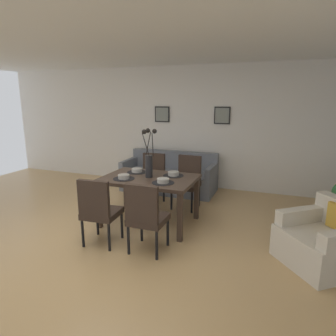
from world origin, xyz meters
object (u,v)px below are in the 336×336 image
object	(u,v)px
dining_chair_near_right	(152,176)
dining_chair_far_right	(187,179)
bowl_near_left	(124,176)
framed_picture_center	(222,115)
armchair	(325,241)
framed_picture_left	(162,114)
sofa	(170,177)
bowl_far_right	(173,173)
dining_table	(149,183)
dining_chair_far_left	(146,215)
bowl_near_right	(137,170)
dining_chair_near_left	(99,209)
bowl_far_left	(163,180)
centerpiece_vase	(149,159)

from	to	relation	value
dining_chair_near_right	dining_chair_far_right	world-z (taller)	same
bowl_near_left	framed_picture_center	distance (m)	2.74
armchair	framed_picture_left	world-z (taller)	framed_picture_left
sofa	framed_picture_left	distance (m)	1.43
bowl_far_right	framed_picture_center	world-z (taller)	framed_picture_center
dining_table	dining_chair_near_right	world-z (taller)	dining_chair_near_right
dining_chair_far_left	bowl_near_right	distance (m)	1.29
dining_chair_near_left	framed_picture_center	size ratio (longest dim) A/B	2.59
armchair	sofa	bearing A→B (deg)	142.17
bowl_far_left	bowl_far_right	distance (m)	0.43
dining_table	framed_picture_left	distance (m)	2.49
centerpiece_vase	bowl_near_left	size ratio (longest dim) A/B	4.32
bowl_near_left	bowl_far_left	bearing A→B (deg)	0.00
dining_chair_far_right	centerpiece_vase	world-z (taller)	centerpiece_vase
dining_chair_near_right	armchair	world-z (taller)	dining_chair_near_right
bowl_near_right	sofa	world-z (taller)	bowl_near_right
dining_table	dining_chair_near_left	bearing A→B (deg)	-109.37
dining_chair_near_left	dining_chair_near_right	world-z (taller)	same
armchair	centerpiece_vase	bearing A→B (deg)	171.22
dining_chair_far_left	bowl_far_right	distance (m)	1.12
sofa	framed_picture_center	world-z (taller)	framed_picture_center
dining_table	bowl_far_right	bearing A→B (deg)	34.60
bowl_near_right	framed_picture_left	size ratio (longest dim) A/B	0.50
framed_picture_left	centerpiece_vase	bearing A→B (deg)	-73.16
dining_chair_far_right	armchair	distance (m)	2.43
dining_table	dining_chair_far_left	distance (m)	0.94
bowl_near_right	framed_picture_center	bearing A→B (deg)	63.76
dining_table	bowl_near_left	world-z (taller)	bowl_near_left
bowl_near_left	sofa	size ratio (longest dim) A/B	0.09
dining_chair_near_right	dining_chair_far_left	bearing A→B (deg)	-68.73
centerpiece_vase	bowl_far_left	distance (m)	0.45
dining_chair_near_left	framed_picture_left	distance (m)	3.30
dining_chair_far_right	bowl_far_left	size ratio (longest dim) A/B	5.41
dining_table	dining_chair_far_left	world-z (taller)	dining_chair_far_left
centerpiece_vase	armchair	xyz separation A→B (m)	(2.39, -0.37, -0.74)
dining_table	centerpiece_vase	distance (m)	0.37
dining_chair_near_right	bowl_near_left	distance (m)	1.12
armchair	dining_table	bearing A→B (deg)	171.25
dining_chair_near_left	bowl_near_right	distance (m)	1.15
bowl_near_right	sofa	xyz separation A→B (m)	(0.01, 1.51, -0.50)
dining_chair_far_left	framed_picture_left	bearing A→B (deg)	108.15
centerpiece_vase	framed_picture_left	bearing A→B (deg)	106.84
bowl_far_right	armchair	bearing A→B (deg)	-15.73
dining_chair_near_right	dining_chair_far_left	xyz separation A→B (m)	(0.68, -1.74, 0.00)
centerpiece_vase	framed_picture_left	distance (m)	2.37
dining_chair_far_right	bowl_near_right	distance (m)	0.98
bowl_near_right	bowl_far_left	size ratio (longest dim) A/B	1.00
framed_picture_left	bowl_near_right	bearing A→B (deg)	-79.96
dining_table	dining_chair_near_right	bearing A→B (deg)	111.05
dining_chair_near_right	centerpiece_vase	world-z (taller)	centerpiece_vase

